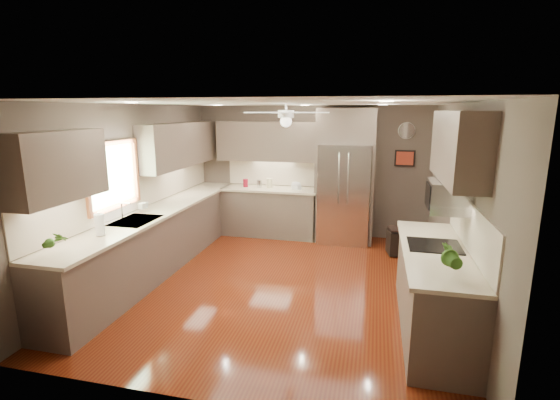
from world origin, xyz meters
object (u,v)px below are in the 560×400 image
at_px(soap_bottle, 144,205).
at_px(microwave, 448,196).
at_px(stool, 399,241).
at_px(paper_towel, 100,225).
at_px(canister_b, 259,184).
at_px(canister_c, 269,183).
at_px(canister_a, 246,183).
at_px(potted_plant_left, 54,240).
at_px(refrigerator, 345,178).
at_px(potted_plant_right, 449,256).
at_px(bowl, 296,188).

relative_size(soap_bottle, microwave, 0.34).
height_order(microwave, stool, microwave).
distance_m(stool, paper_towel, 4.65).
distance_m(canister_b, canister_c, 0.20).
relative_size(microwave, stool, 1.23).
height_order(canister_a, microwave, microwave).
relative_size(canister_c, microwave, 0.35).
distance_m(soap_bottle, microwave, 4.16).
bearing_deg(canister_b, soap_bottle, -116.92).
bearing_deg(paper_towel, canister_b, 73.96).
relative_size(canister_a, canister_b, 0.98).
bearing_deg(potted_plant_left, soap_bottle, 93.73).
relative_size(canister_b, paper_towel, 0.57).
xyz_separation_m(canister_a, paper_towel, (-0.71, -3.41, 0.06)).
bearing_deg(soap_bottle, potted_plant_left, -86.27).
xyz_separation_m(refrigerator, microwave, (1.33, -2.71, 0.29)).
bearing_deg(refrigerator, soap_bottle, -141.79).
bearing_deg(canister_c, stool, -14.68).
bearing_deg(refrigerator, stool, -30.58).
distance_m(canister_c, refrigerator, 1.46).
height_order(potted_plant_right, stool, potted_plant_right).
bearing_deg(canister_c, potted_plant_left, -106.37).
xyz_separation_m(soap_bottle, potted_plant_right, (4.00, -1.50, 0.09)).
distance_m(canister_a, soap_bottle, 2.38).
bearing_deg(canister_a, bowl, -0.64).
bearing_deg(canister_c, refrigerator, -2.25).
relative_size(canister_a, bowl, 0.65).
relative_size(canister_c, potted_plant_left, 0.59).
bearing_deg(bowl, canister_c, 175.78).
bearing_deg(soap_bottle, paper_towel, -82.89).
relative_size(potted_plant_right, stool, 0.82).
xyz_separation_m(canister_a, microwave, (3.25, -2.74, 0.46)).
distance_m(bowl, microwave, 3.56).
relative_size(potted_plant_left, microwave, 0.59).
bearing_deg(microwave, canister_c, 135.08).
bearing_deg(canister_b, refrigerator, -1.56).
xyz_separation_m(soap_bottle, microwave, (4.11, -0.52, 0.45)).
bearing_deg(potted_plant_right, bowl, 119.88).
bearing_deg(microwave, soap_bottle, 172.81).
bearing_deg(canister_b, microwave, -42.80).
bearing_deg(microwave, bowl, 129.39).
bearing_deg(bowl, potted_plant_left, -113.14).
bearing_deg(microwave, potted_plant_left, -161.13).
distance_m(potted_plant_left, potted_plant_right, 3.90).
distance_m(soap_bottle, potted_plant_right, 4.28).
bearing_deg(canister_a, soap_bottle, -111.16).
height_order(potted_plant_left, stool, potted_plant_left).
relative_size(stool, paper_towel, 1.62).
bearing_deg(potted_plant_left, paper_towel, 87.82).
bearing_deg(potted_plant_left, canister_b, 76.18).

